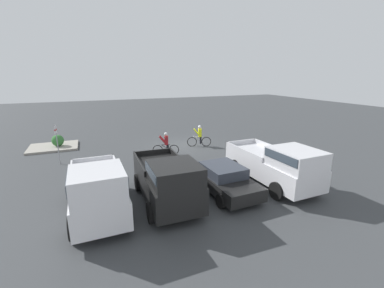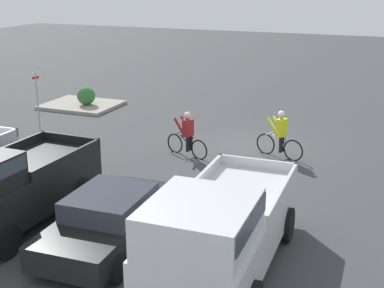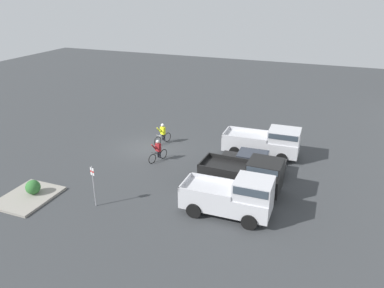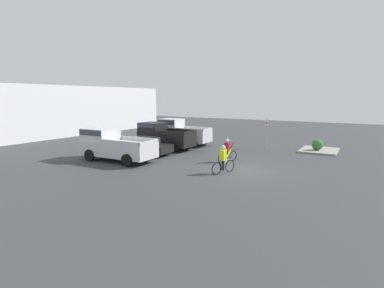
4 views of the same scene
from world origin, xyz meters
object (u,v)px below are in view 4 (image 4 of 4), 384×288
(pickup_truck_2, at_px, (180,132))
(pickup_truck_0, at_px, (113,144))
(sedan_0, at_px, (144,146))
(cyclist_1, at_px, (223,159))
(pickup_truck_1, at_px, (163,136))
(fire_lane_sign, at_px, (266,131))
(shrub, at_px, (317,145))
(cyclist_0, at_px, (227,150))

(pickup_truck_2, bearing_deg, pickup_truck_0, 178.99)
(pickup_truck_0, relative_size, pickup_truck_2, 1.12)
(sedan_0, height_order, cyclist_1, cyclist_1)
(pickup_truck_0, height_order, pickup_truck_1, pickup_truck_1)
(pickup_truck_0, bearing_deg, fire_lane_sign, -36.54)
(pickup_truck_2, distance_m, fire_lane_sign, 7.79)
(pickup_truck_1, bearing_deg, cyclist_1, -122.23)
(cyclist_1, distance_m, fire_lane_sign, 9.79)
(pickup_truck_2, relative_size, shrub, 5.64)
(pickup_truck_1, height_order, pickup_truck_2, pickup_truck_2)
(cyclist_0, bearing_deg, pickup_truck_1, 73.85)
(cyclist_0, relative_size, shrub, 2.03)
(fire_lane_sign, relative_size, shrub, 2.90)
(cyclist_1, relative_size, shrub, 2.07)
(cyclist_0, distance_m, fire_lane_sign, 6.80)
(cyclist_1, bearing_deg, cyclist_0, 19.59)
(pickup_truck_1, bearing_deg, pickup_truck_0, 178.26)
(pickup_truck_0, relative_size, pickup_truck_1, 1.12)
(pickup_truck_0, height_order, cyclist_0, pickup_truck_0)
(cyclist_0, distance_m, cyclist_1, 3.21)
(pickup_truck_0, relative_size, shrub, 6.34)
(fire_lane_sign, bearing_deg, sedan_0, 136.12)
(pickup_truck_2, bearing_deg, cyclist_1, -134.36)
(pickup_truck_0, xyz_separation_m, cyclist_1, (0.60, -8.13, -0.32))
(pickup_truck_0, distance_m, cyclist_0, 7.94)
(cyclist_0, height_order, cyclist_1, cyclist_1)
(pickup_truck_0, bearing_deg, pickup_truck_2, -1.01)
(cyclist_1, bearing_deg, sedan_0, 74.02)
(fire_lane_sign, xyz_separation_m, shrub, (0.40, -4.08, -0.93))
(pickup_truck_1, relative_size, cyclist_1, 2.74)
(pickup_truck_1, bearing_deg, shrub, -66.08)
(pickup_truck_0, distance_m, fire_lane_sign, 12.90)
(cyclist_1, bearing_deg, shrub, -19.68)
(pickup_truck_1, height_order, shrub, pickup_truck_1)
(sedan_0, height_order, pickup_truck_2, pickup_truck_2)
(cyclist_1, bearing_deg, fire_lane_sign, 2.62)
(cyclist_0, bearing_deg, sedan_0, 97.01)
(pickup_truck_0, relative_size, cyclist_1, 3.06)
(cyclist_1, relative_size, fire_lane_sign, 0.71)
(fire_lane_sign, bearing_deg, cyclist_1, -177.38)
(pickup_truck_1, xyz_separation_m, shrub, (5.14, -11.59, -0.56))
(cyclist_0, bearing_deg, shrub, -33.42)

